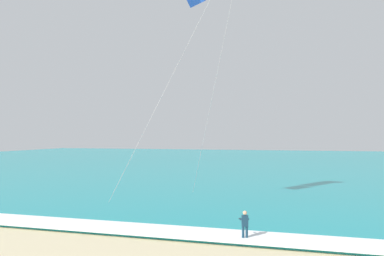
{
  "coord_description": "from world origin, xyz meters",
  "views": [
    {
      "loc": [
        -3.0,
        -7.64,
        5.78
      ],
      "look_at": [
        -9.06,
        15.05,
        6.29
      ],
      "focal_mm": 33.2,
      "sensor_mm": 36.0,
      "label": 1
    }
  ],
  "objects": [
    {
      "name": "surf_foam",
      "position": [
        0.0,
        12.05,
        0.22
      ],
      "size": [
        200.0,
        2.64,
        0.04
      ],
      "primitive_type": "cube",
      "color": "white",
      "rests_on": "sea"
    },
    {
      "name": "sea",
      "position": [
        0.0,
        71.05,
        0.1
      ],
      "size": [
        200.0,
        120.0,
        0.2
      ],
      "primitive_type": "cube",
      "color": "teal",
      "rests_on": "ground"
    },
    {
      "name": "kitesurfer",
      "position": [
        -5.23,
        11.85,
        0.94
      ],
      "size": [
        0.63,
        0.63,
        1.69
      ],
      "color": "#143347",
      "rests_on": "ground"
    },
    {
      "name": "surfboard",
      "position": [
        -5.22,
        11.83,
        0.03
      ],
      "size": [
        0.86,
        1.47,
        0.09
      ],
      "color": "#239EC6",
      "rests_on": "ground"
    }
  ]
}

